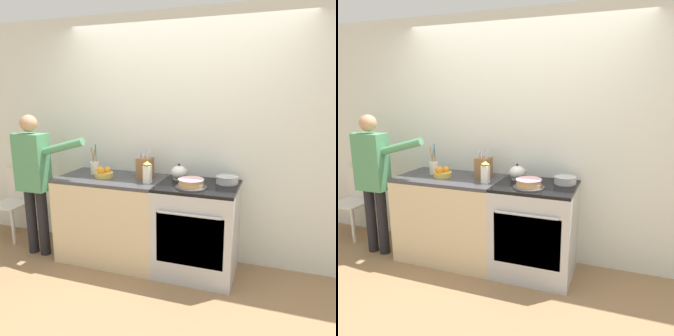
% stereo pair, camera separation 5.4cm
% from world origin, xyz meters
% --- Properties ---
extents(ground_plane, '(16.00, 16.00, 0.00)m').
position_xyz_m(ground_plane, '(0.00, 0.00, 0.00)').
color(ground_plane, '#93704C').
extents(wall_back, '(8.00, 0.04, 2.60)m').
position_xyz_m(wall_back, '(0.00, 0.65, 1.30)').
color(wall_back, silver).
rests_on(wall_back, ground_plane).
extents(counter_cabinet, '(1.11, 0.63, 0.92)m').
position_xyz_m(counter_cabinet, '(-0.66, 0.32, 0.46)').
color(counter_cabinet, beige).
rests_on(counter_cabinet, ground_plane).
extents(stove_range, '(0.77, 0.67, 0.92)m').
position_xyz_m(stove_range, '(0.28, 0.31, 0.46)').
color(stove_range, '#B7BABF').
rests_on(stove_range, ground_plane).
extents(layer_cake, '(0.30, 0.30, 0.08)m').
position_xyz_m(layer_cake, '(0.24, 0.20, 0.96)').
color(layer_cake, '#4C4C51').
rests_on(layer_cake, stove_range).
extents(tea_kettle, '(0.20, 0.16, 0.16)m').
position_xyz_m(tea_kettle, '(0.04, 0.46, 0.99)').
color(tea_kettle, white).
rests_on(tea_kettle, stove_range).
extents(mixing_bowl, '(0.23, 0.23, 0.08)m').
position_xyz_m(mixing_bowl, '(0.54, 0.45, 0.96)').
color(mixing_bowl, '#B7BABF').
rests_on(mixing_bowl, stove_range).
extents(knife_block, '(0.15, 0.15, 0.30)m').
position_xyz_m(knife_block, '(-0.32, 0.42, 1.03)').
color(knife_block, olive).
rests_on(knife_block, counter_cabinet).
extents(utensil_crock, '(0.09, 0.09, 0.34)m').
position_xyz_m(utensil_crock, '(-0.89, 0.36, 1.00)').
color(utensil_crock, silver).
rests_on(utensil_crock, counter_cabinet).
extents(fruit_bowl, '(0.20, 0.20, 0.12)m').
position_xyz_m(fruit_bowl, '(-0.74, 0.29, 0.96)').
color(fruit_bowl, gold).
rests_on(fruit_bowl, counter_cabinet).
extents(milk_carton, '(0.07, 0.07, 0.22)m').
position_xyz_m(milk_carton, '(-0.21, 0.22, 1.02)').
color(milk_carton, white).
rests_on(milk_carton, counter_cabinet).
extents(person_baker, '(0.91, 0.20, 1.57)m').
position_xyz_m(person_baker, '(-1.51, 0.13, 0.93)').
color(person_baker, black).
rests_on(person_baker, ground_plane).
extents(dining_chair, '(0.40, 0.40, 0.85)m').
position_xyz_m(dining_chair, '(-2.12, 0.45, 0.49)').
color(dining_chair, silver).
rests_on(dining_chair, ground_plane).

